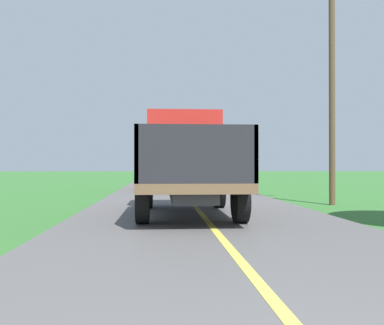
% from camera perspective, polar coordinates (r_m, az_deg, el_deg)
% --- Properties ---
extents(banana_truck_near, '(2.38, 5.82, 2.80)m').
position_cam_1_polar(banana_truck_near, '(11.49, -0.94, 0.35)').
color(banana_truck_near, '#2D2D30').
rests_on(banana_truck_near, road_surface).
extents(banana_truck_far, '(2.38, 5.81, 2.80)m').
position_cam_1_polar(banana_truck_far, '(22.81, -3.00, -0.03)').
color(banana_truck_far, '#2D2D30').
rests_on(banana_truck_far, road_surface).
extents(utility_pole_roadside, '(2.24, 0.20, 7.62)m').
position_cam_1_polar(utility_pole_roadside, '(15.20, 18.27, 10.29)').
color(utility_pole_roadside, brown).
rests_on(utility_pole_roadside, ground).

